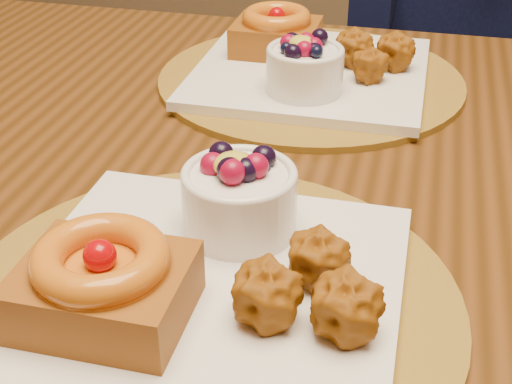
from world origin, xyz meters
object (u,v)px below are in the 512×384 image
dining_table (271,230)px  chair_far (457,67)px  place_setting_near (204,274)px  place_setting_far (308,65)px

dining_table → chair_far: chair_far is taller
dining_table → place_setting_near: place_setting_near is taller
place_setting_far → dining_table: bearing=-89.3°
place_setting_far → chair_far: chair_far is taller
place_setting_far → chair_far: 0.80m
dining_table → place_setting_far: place_setting_far is taller
chair_far → place_setting_far: bearing=-84.2°
dining_table → chair_far: size_ratio=1.71×
place_setting_near → chair_far: chair_far is taller
dining_table → chair_far: 0.98m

